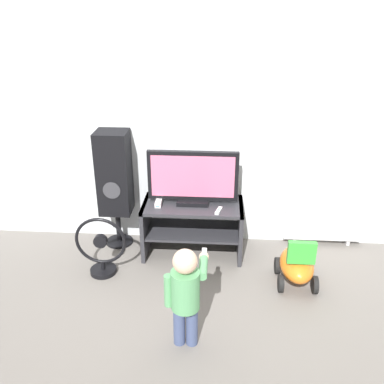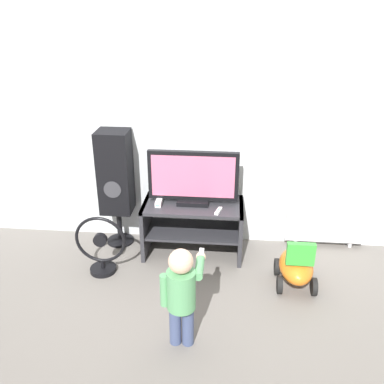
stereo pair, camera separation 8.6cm
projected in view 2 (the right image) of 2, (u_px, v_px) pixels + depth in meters
The scene contains 11 objects.
ground_plane at pixel (191, 265), 3.93m from camera, with size 16.00×16.00×0.00m, color slate.
wall_back at pixel (196, 112), 3.88m from camera, with size 10.00×0.06×2.60m.
tv_stand at pixel (193, 221), 4.00m from camera, with size 0.92×0.46×0.52m.
television at pixel (193, 178), 3.84m from camera, with size 0.82×0.20×0.50m.
game_console at pixel (159, 201), 3.92m from camera, with size 0.05×0.19×0.04m.
remote_primary at pixel (218, 211), 3.77m from camera, with size 0.07×0.13×0.03m.
child at pixel (182, 290), 2.87m from camera, with size 0.29×0.45×0.77m.
speaker_tower at pixel (115, 174), 4.02m from camera, with size 0.30×0.28×1.15m.
floor_fan at pixel (101, 248), 3.75m from camera, with size 0.45×0.23×0.55m.
ride_on_toy at pixel (296, 266), 3.60m from camera, with size 0.32×0.48×0.48m.
radiator at pixel (326, 215), 4.11m from camera, with size 0.75×0.08×0.62m.
Camera 2 is at (0.32, -3.28, 2.25)m, focal length 40.00 mm.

